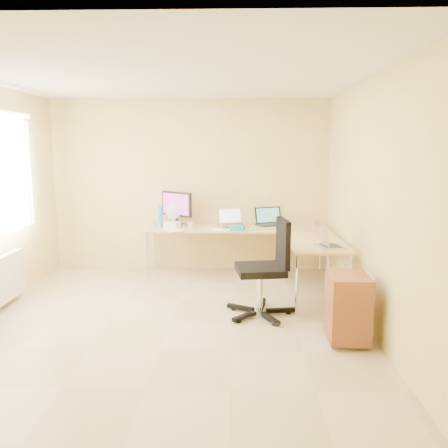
{
  "coord_description": "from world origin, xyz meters",
  "views": [
    {
      "loc": [
        0.72,
        -4.79,
        1.9
      ],
      "look_at": [
        0.55,
        1.1,
        0.9
      ],
      "focal_mm": 36.99,
      "sensor_mm": 36.0,
      "label": 1
    }
  ],
  "objects_px": {
    "mug": "(191,225)",
    "laptop_return": "(331,237)",
    "keyboard": "(226,229)",
    "desk_main": "(237,251)",
    "desk_fan": "(174,215)",
    "office_chair": "(260,272)",
    "cabinet": "(348,307)",
    "water_bottle": "(160,217)",
    "laptop_black": "(271,216)",
    "monitor": "(177,208)",
    "desk_return": "(315,270)",
    "laptop_center": "(232,217)"
  },
  "relations": [
    {
      "from": "desk_return",
      "to": "water_bottle",
      "type": "distance_m",
      "value": 2.37
    },
    {
      "from": "laptop_center",
      "to": "cabinet",
      "type": "height_order",
      "value": "laptop_center"
    },
    {
      "from": "desk_main",
      "to": "laptop_center",
      "type": "bearing_deg",
      "value": -128.46
    },
    {
      "from": "desk_return",
      "to": "cabinet",
      "type": "relative_size",
      "value": 2.03
    },
    {
      "from": "desk_main",
      "to": "office_chair",
      "type": "bearing_deg",
      "value": -81.13
    },
    {
      "from": "desk_fan",
      "to": "laptop_black",
      "type": "bearing_deg",
      "value": -3.62
    },
    {
      "from": "mug",
      "to": "laptop_return",
      "type": "bearing_deg",
      "value": -34.25
    },
    {
      "from": "desk_main",
      "to": "laptop_return",
      "type": "bearing_deg",
      "value": -50.62
    },
    {
      "from": "laptop_black",
      "to": "keyboard",
      "type": "bearing_deg",
      "value": -170.3
    },
    {
      "from": "desk_return",
      "to": "keyboard",
      "type": "distance_m",
      "value": 1.42
    },
    {
      "from": "laptop_black",
      "to": "cabinet",
      "type": "xyz_separation_m",
      "value": [
        0.57,
        -2.53,
        -0.5
      ]
    },
    {
      "from": "office_chair",
      "to": "desk_fan",
      "type": "bearing_deg",
      "value": 115.36
    },
    {
      "from": "laptop_black",
      "to": "mug",
      "type": "bearing_deg",
      "value": 172.74
    },
    {
      "from": "mug",
      "to": "laptop_return",
      "type": "xyz_separation_m",
      "value": [
        1.76,
        -1.2,
        0.07
      ]
    },
    {
      "from": "office_chair",
      "to": "cabinet",
      "type": "xyz_separation_m",
      "value": [
        0.81,
        -0.71,
        -0.14
      ]
    },
    {
      "from": "laptop_return",
      "to": "office_chair",
      "type": "relative_size",
      "value": 0.33
    },
    {
      "from": "water_bottle",
      "to": "laptop_return",
      "type": "xyz_separation_m",
      "value": [
        2.22,
        -1.28,
        -0.03
      ]
    },
    {
      "from": "laptop_center",
      "to": "laptop_return",
      "type": "xyz_separation_m",
      "value": [
        1.17,
        -1.23,
        -0.04
      ]
    },
    {
      "from": "monitor",
      "to": "laptop_return",
      "type": "xyz_separation_m",
      "value": [
        2.01,
        -1.53,
        -0.13
      ]
    },
    {
      "from": "mug",
      "to": "laptop_black",
      "type": "bearing_deg",
      "value": 14.87
    },
    {
      "from": "desk_return",
      "to": "monitor",
      "type": "bearing_deg",
      "value": 147.57
    },
    {
      "from": "desk_fan",
      "to": "office_chair",
      "type": "height_order",
      "value": "office_chair"
    },
    {
      "from": "keyboard",
      "to": "laptop_return",
      "type": "xyz_separation_m",
      "value": [
        1.26,
        -1.1,
        0.11
      ]
    },
    {
      "from": "mug",
      "to": "desk_fan",
      "type": "distance_m",
      "value": 0.45
    },
    {
      "from": "keyboard",
      "to": "desk_return",
      "type": "bearing_deg",
      "value": -38.05
    },
    {
      "from": "office_chair",
      "to": "monitor",
      "type": "bearing_deg",
      "value": 114.26
    },
    {
      "from": "desk_fan",
      "to": "laptop_return",
      "type": "distance_m",
      "value": 2.56
    },
    {
      "from": "monitor",
      "to": "cabinet",
      "type": "distance_m",
      "value": 3.29
    },
    {
      "from": "desk_return",
      "to": "office_chair",
      "type": "distance_m",
      "value": 0.97
    },
    {
      "from": "laptop_black",
      "to": "office_chair",
      "type": "height_order",
      "value": "office_chair"
    },
    {
      "from": "desk_return",
      "to": "keyboard",
      "type": "relative_size",
      "value": 3.02
    },
    {
      "from": "monitor",
      "to": "desk_return",
      "type": "bearing_deg",
      "value": 4.88
    },
    {
      "from": "laptop_center",
      "to": "mug",
      "type": "distance_m",
      "value": 0.6
    },
    {
      "from": "desk_return",
      "to": "laptop_return",
      "type": "bearing_deg",
      "value": -70.43
    },
    {
      "from": "water_bottle",
      "to": "cabinet",
      "type": "distance_m",
      "value": 3.22
    },
    {
      "from": "mug",
      "to": "desk_fan",
      "type": "xyz_separation_m",
      "value": [
        -0.29,
        0.33,
        0.09
      ]
    },
    {
      "from": "monitor",
      "to": "mug",
      "type": "xyz_separation_m",
      "value": [
        0.24,
        -0.33,
        -0.2
      ]
    },
    {
      "from": "desk_return",
      "to": "water_bottle",
      "type": "relative_size",
      "value": 4.24
    },
    {
      "from": "laptop_black",
      "to": "laptop_return",
      "type": "relative_size",
      "value": 1.15
    },
    {
      "from": "keyboard",
      "to": "water_bottle",
      "type": "relative_size",
      "value": 1.41
    },
    {
      "from": "monitor",
      "to": "laptop_black",
      "type": "bearing_deg",
      "value": 36.5
    },
    {
      "from": "laptop_center",
      "to": "cabinet",
      "type": "distance_m",
      "value": 2.58
    },
    {
      "from": "desk_main",
      "to": "laptop_return",
      "type": "distance_m",
      "value": 1.79
    },
    {
      "from": "laptop_black",
      "to": "keyboard",
      "type": "xyz_separation_m",
      "value": [
        -0.67,
        -0.41,
        -0.12
      ]
    },
    {
      "from": "desk_main",
      "to": "laptop_black",
      "type": "height_order",
      "value": "laptop_black"
    },
    {
      "from": "keyboard",
      "to": "cabinet",
      "type": "distance_m",
      "value": 2.48
    },
    {
      "from": "keyboard",
      "to": "cabinet",
      "type": "relative_size",
      "value": 0.67
    },
    {
      "from": "keyboard",
      "to": "laptop_return",
      "type": "relative_size",
      "value": 1.18
    },
    {
      "from": "desk_main",
      "to": "desk_fan",
      "type": "distance_m",
      "value": 1.11
    },
    {
      "from": "keyboard",
      "to": "mug",
      "type": "distance_m",
      "value": 0.52
    }
  ]
}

